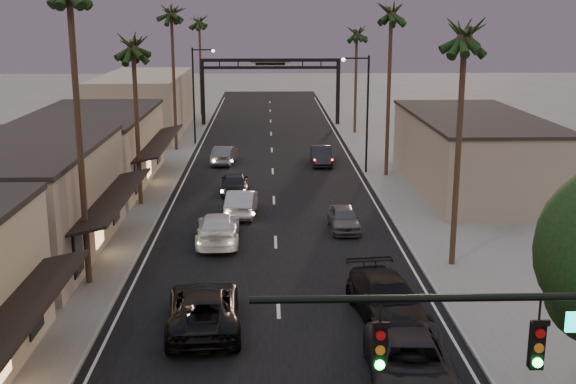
{
  "coord_description": "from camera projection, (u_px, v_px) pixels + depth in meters",
  "views": [
    {
      "loc": [
        -0.43,
        -9.24,
        12.09
      ],
      "look_at": [
        0.71,
        29.23,
        2.5
      ],
      "focal_mm": 45.0,
      "sensor_mm": 36.0,
      "label": 1
    }
  ],
  "objects": [
    {
      "name": "palm_lc",
      "position": [
        133.0,
        40.0,
        44.04
      ],
      "size": [
        3.2,
        3.2,
        12.2
      ],
      "color": "#38281C",
      "rests_on": "ground"
    },
    {
      "name": "sidewalk_left",
      "position": [
        162.0,
        156.0,
        62.05
      ],
      "size": [
        5.0,
        92.0,
        0.12
      ],
      "primitive_type": "cube",
      "color": "slate",
      "rests_on": "ground"
    },
    {
      "name": "ground",
      "position": [
        273.0,
        190.0,
        50.7
      ],
      "size": [
        200.0,
        200.0,
        0.0
      ],
      "primitive_type": "plane",
      "color": "slate",
      "rests_on": "ground"
    },
    {
      "name": "road",
      "position": [
        273.0,
        174.0,
        55.54
      ],
      "size": [
        14.0,
        120.0,
        0.02
      ],
      "primitive_type": "cube",
      "color": "black",
      "rests_on": "ground"
    },
    {
      "name": "oncoming_pickup",
      "position": [
        204.0,
        309.0,
        28.23
      ],
      "size": [
        3.17,
        6.17,
        1.66
      ],
      "primitive_type": "imported",
      "rotation": [
        0.0,
        0.0,
        3.21
      ],
      "color": "black",
      "rests_on": "ground"
    },
    {
      "name": "curbside_grey",
      "position": [
        344.0,
        218.0,
        41.12
      ],
      "size": [
        1.73,
        4.08,
        1.38
      ],
      "primitive_type": "imported",
      "rotation": [
        0.0,
        0.0,
        0.03
      ],
      "color": "#4E4F53",
      "rests_on": "ground"
    },
    {
      "name": "palm_rc",
      "position": [
        357.0,
        29.0,
        71.69
      ],
      "size": [
        3.2,
        3.2,
        12.2
      ],
      "color": "#38281C",
      "rests_on": "ground"
    },
    {
      "name": "palm_ld",
      "position": [
        171.0,
        9.0,
        62.0
      ],
      "size": [
        3.2,
        3.2,
        14.2
      ],
      "color": "#38281C",
      "rests_on": "ground"
    },
    {
      "name": "palm_rb",
      "position": [
        392.0,
        8.0,
        51.82
      ],
      "size": [
        3.2,
        3.2,
        14.2
      ],
      "color": "#38281C",
      "rests_on": "ground"
    },
    {
      "name": "oncoming_silver",
      "position": [
        241.0,
        202.0,
        44.21
      ],
      "size": [
        1.95,
        4.86,
        1.57
      ],
      "primitive_type": "imported",
      "rotation": [
        0.0,
        0.0,
        3.08
      ],
      "color": "#A1A2A7",
      "rests_on": "ground"
    },
    {
      "name": "storefront_dist",
      "position": [
        144.0,
        104.0,
        73.85
      ],
      "size": [
        8.0,
        20.0,
        6.0
      ],
      "primitive_type": "cube",
      "color": "gray",
      "rests_on": "ground"
    },
    {
      "name": "palm_ra",
      "position": [
        465.0,
        27.0,
        32.66
      ],
      "size": [
        3.2,
        3.2,
        13.2
      ],
      "color": "#38281C",
      "rests_on": "ground"
    },
    {
      "name": "palm_far",
      "position": [
        199.0,
        18.0,
        84.55
      ],
      "size": [
        3.2,
        3.2,
        13.2
      ],
      "color": "#38281C",
      "rests_on": "ground"
    },
    {
      "name": "sidewalk_right",
      "position": [
        381.0,
        155.0,
        62.59
      ],
      "size": [
        5.0,
        92.0,
        0.12
      ],
      "primitive_type": "cube",
      "color": "slate",
      "rests_on": "ground"
    },
    {
      "name": "curbside_black",
      "position": [
        387.0,
        299.0,
        29.05
      ],
      "size": [
        3.15,
        6.18,
        1.72
      ],
      "primitive_type": "imported",
      "rotation": [
        0.0,
        0.0,
        0.13
      ],
      "color": "black",
      "rests_on": "ground"
    },
    {
      "name": "curbside_near",
      "position": [
        411.0,
        365.0,
        23.72
      ],
      "size": [
        3.09,
        6.13,
        1.66
      ],
      "primitive_type": "imported",
      "rotation": [
        0.0,
        0.0,
        -0.06
      ],
      "color": "black",
      "rests_on": "ground"
    },
    {
      "name": "oncoming_grey_far",
      "position": [
        224.0,
        155.0,
        59.23
      ],
      "size": [
        2.08,
        4.64,
        1.48
      ],
      "primitive_type": "imported",
      "rotation": [
        0.0,
        0.0,
        3.02
      ],
      "color": "#525358",
      "rests_on": "ground"
    },
    {
      "name": "streetlight_right",
      "position": [
        364.0,
        105.0,
        54.46
      ],
      "size": [
        2.13,
        0.3,
        9.0
      ],
      "color": "black",
      "rests_on": "ground"
    },
    {
      "name": "traffic_signal",
      "position": [
        568.0,
        366.0,
        14.71
      ],
      "size": [
        8.51,
        0.22,
        7.8
      ],
      "color": "black",
      "rests_on": "ground"
    },
    {
      "name": "streetlight_left",
      "position": [
        196.0,
        88.0,
        66.67
      ],
      "size": [
        2.13,
        0.3,
        9.0
      ],
      "color": "black",
      "rests_on": "ground"
    },
    {
      "name": "storefront_mid",
      "position": [
        16.0,
        205.0,
        36.08
      ],
      "size": [
        8.0,
        14.0,
        5.5
      ],
      "primitive_type": "cube",
      "color": "gray",
      "rests_on": "ground"
    },
    {
      "name": "oncoming_white",
      "position": [
        218.0,
        228.0,
        38.84
      ],
      "size": [
        2.42,
        5.63,
        1.61
      ],
      "primitive_type": "imported",
      "rotation": [
        0.0,
        0.0,
        3.17
      ],
      "color": "silver",
      "rests_on": "ground"
    },
    {
      "name": "building_right",
      "position": [
        473.0,
        154.0,
        50.49
      ],
      "size": [
        8.0,
        18.0,
        5.0
      ],
      "primitive_type": "cube",
      "color": "gray",
      "rests_on": "ground"
    },
    {
      "name": "curbside_far",
      "position": [
        321.0,
        156.0,
        58.86
      ],
      "size": [
        1.66,
        4.61,
        1.51
      ],
      "primitive_type": "imported",
      "rotation": [
        0.0,
        0.0,
        -0.01
      ],
      "color": "black",
      "rests_on": "ground"
    },
    {
      "name": "arch",
      "position": [
        270.0,
        75.0,
        78.46
      ],
      "size": [
        15.2,
        0.4,
        7.27
      ],
      "color": "black",
      "rests_on": "ground"
    },
    {
      "name": "storefront_far",
      "position": [
        92.0,
        150.0,
        51.66
      ],
      "size": [
        8.0,
        16.0,
        5.0
      ],
      "primitive_type": "cube",
      "color": "beige",
      "rests_on": "ground"
    },
    {
      "name": "oncoming_dgrey",
      "position": [
        235.0,
        182.0,
        49.54
      ],
      "size": [
        1.96,
        4.54,
        1.53
      ],
      "primitive_type": "imported",
      "rotation": [
        0.0,
        0.0,
        3.18
      ],
      "color": "black",
      "rests_on": "ground"
    }
  ]
}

